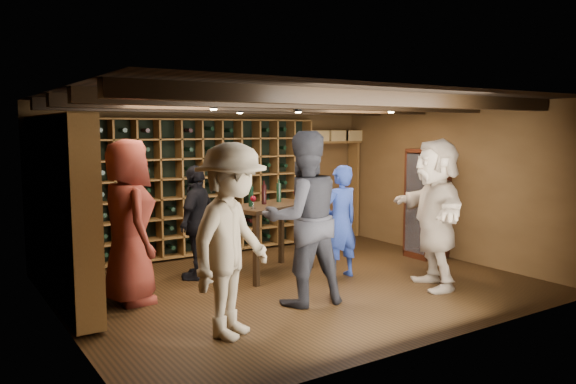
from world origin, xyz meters
TOP-DOWN VIEW (x-y plane):
  - ground at (0.00, 0.00)m, footprint 6.00×6.00m
  - room_shell at (0.00, 0.05)m, footprint 6.00×6.00m
  - wine_rack_back at (-0.52, 2.33)m, footprint 4.65×0.30m
  - wine_rack_left at (-2.83, 0.82)m, footprint 0.30×2.65m
  - crate_shelf at (2.41, 2.32)m, footprint 1.20×0.32m
  - display_cabinet at (2.71, 0.20)m, footprint 0.55×0.50m
  - man_blue_shirt at (0.73, -0.03)m, footprint 0.58×0.39m
  - man_grey_suit at (-0.40, -0.74)m, footprint 1.12×0.94m
  - guest_red_floral at (-2.14, 0.43)m, footprint 0.64×0.98m
  - guest_woman_black at (-0.99, 1.02)m, footprint 0.96×0.91m
  - guest_khaki at (-1.61, -1.23)m, footprint 1.46×1.30m
  - guest_beige at (1.47, -1.10)m, footprint 1.31×1.91m
  - tasting_table at (-0.01, 0.68)m, footprint 1.50×1.08m

SIDE VIEW (x-z plane):
  - ground at x=0.00m, z-range 0.00..0.00m
  - man_blue_shirt at x=0.73m, z-range 0.00..1.60m
  - guest_woman_black at x=-0.99m, z-range 0.00..1.60m
  - display_cabinet at x=2.71m, z-range -0.02..1.73m
  - tasting_table at x=-0.01m, z-range 0.24..1.54m
  - guest_khaki at x=-1.61m, z-range 0.00..1.97m
  - guest_beige at x=1.47m, z-range 0.00..1.98m
  - guest_red_floral at x=-2.14m, z-range 0.00..1.98m
  - man_grey_suit at x=-0.40m, z-range 0.00..2.08m
  - wine_rack_back at x=-0.52m, z-range 0.05..2.25m
  - wine_rack_left at x=-2.83m, z-range 0.05..2.25m
  - crate_shelf at x=2.41m, z-range 0.54..2.60m
  - room_shell at x=0.00m, z-range -0.58..5.42m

